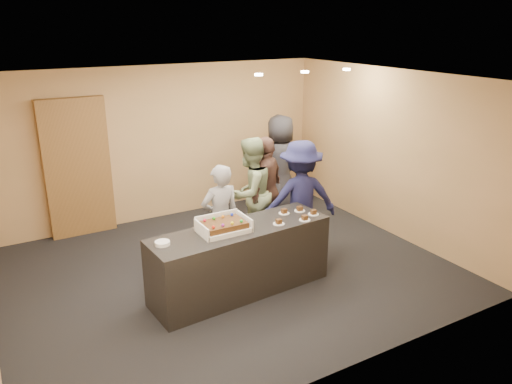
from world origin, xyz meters
TOP-DOWN VIEW (x-y plane):
  - room at (0.00, 0.00)m, footprint 6.04×6.00m
  - serving_counter at (-0.10, -0.58)m, footprint 2.44×0.86m
  - storage_cabinet at (-1.48, 2.41)m, footprint 1.03×0.15m
  - cake_box at (-0.33, -0.55)m, footprint 0.62×0.43m
  - sheet_cake at (-0.33, -0.58)m, footprint 0.53×0.36m
  - plate_stack at (-1.13, -0.57)m, footprint 0.18×0.18m
  - slice_a at (0.40, -0.71)m, footprint 0.15×0.15m
  - slice_b at (0.66, -0.44)m, footprint 0.15×0.15m
  - slice_c at (0.77, -0.77)m, footprint 0.15×0.15m
  - slice_d at (0.90, -0.46)m, footprint 0.15×0.15m
  - slice_e at (0.99, -0.67)m, footprint 0.15×0.15m
  - person_server_grey at (-0.04, 0.11)m, footprint 0.57×0.37m
  - person_sage_man at (0.71, 0.61)m, footprint 1.03×0.92m
  - person_navy_man at (1.23, -0.00)m, footprint 1.28×0.95m
  - person_brown_extra at (1.04, 0.66)m, footprint 1.05×0.95m
  - person_dark_suit at (1.88, 1.57)m, footprint 0.98×0.72m
  - ceiling_spotlights at (1.60, 0.50)m, footprint 1.72×0.12m

SIDE VIEW (x-z plane):
  - serving_counter at x=-0.10m, z-range 0.00..0.90m
  - person_server_grey at x=-0.04m, z-range 0.00..1.56m
  - person_brown_extra at x=1.04m, z-range 0.00..1.72m
  - person_sage_man at x=0.71m, z-range 0.00..1.74m
  - person_navy_man at x=1.23m, z-range 0.00..1.76m
  - person_dark_suit at x=1.88m, z-range 0.00..1.83m
  - plate_stack at x=-1.13m, z-range 0.90..0.94m
  - slice_a at x=0.40m, z-range 0.89..0.96m
  - slice_b at x=0.66m, z-range 0.89..0.96m
  - slice_c at x=0.77m, z-range 0.89..0.96m
  - slice_d at x=0.90m, z-range 0.89..0.96m
  - slice_e at x=0.99m, z-range 0.89..0.96m
  - cake_box at x=-0.33m, z-range 0.85..1.03m
  - sheet_cake at x=-0.33m, z-range 0.94..1.05m
  - storage_cabinet at x=-1.48m, z-range 0.00..2.27m
  - room at x=0.00m, z-range 0.00..2.70m
  - ceiling_spotlights at x=1.60m, z-range 2.66..2.69m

